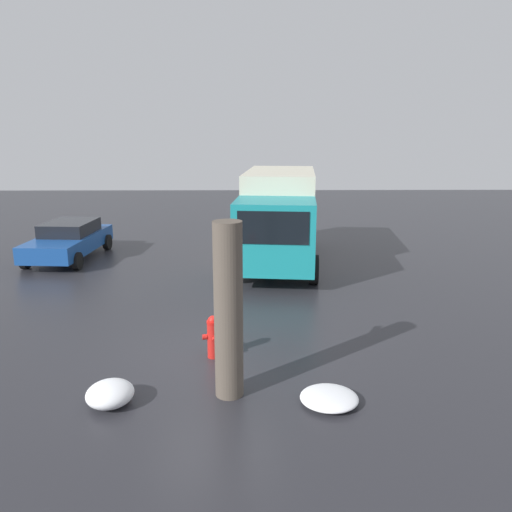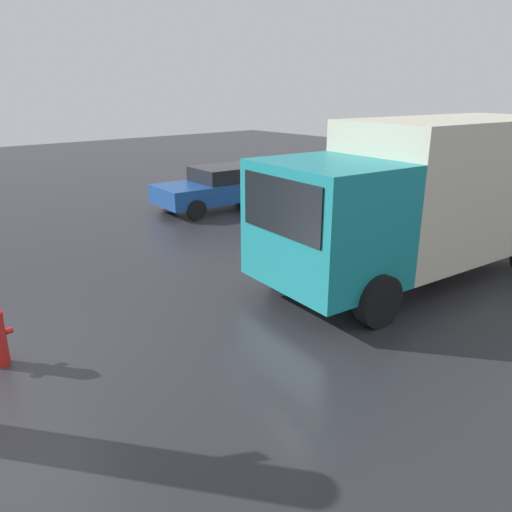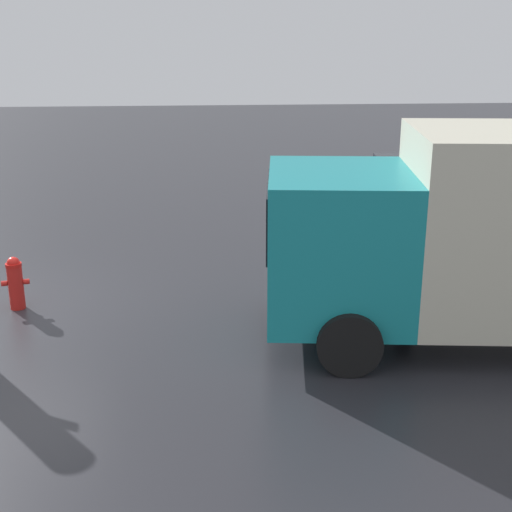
{
  "view_description": "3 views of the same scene",
  "coord_description": "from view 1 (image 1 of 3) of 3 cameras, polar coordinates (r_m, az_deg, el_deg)",
  "views": [
    {
      "loc": [
        -9.58,
        -0.76,
        4.58
      ],
      "look_at": [
        3.43,
        -0.93,
        1.3
      ],
      "focal_mm": 35.0,
      "sensor_mm": 36.0,
      "label": 1
    },
    {
      "loc": [
        -1.3,
        -7.14,
        3.75
      ],
      "look_at": [
        4.23,
        -0.67,
        0.88
      ],
      "focal_mm": 35.0,
      "sensor_mm": 36.0,
      "label": 2
    },
    {
      "loc": [
        3.22,
        -11.4,
        4.63
      ],
      "look_at": [
        4.02,
        -0.16,
        0.89
      ],
      "focal_mm": 50.0,
      "sensor_mm": 36.0,
      "label": 3
    }
  ],
  "objects": [
    {
      "name": "pedestrian",
      "position": [
        16.24,
        1.45,
        1.41
      ],
      "size": [
        0.4,
        0.4,
        1.84
      ],
      "rotation": [
        0.0,
        0.0,
        4.43
      ],
      "color": "#23232D",
      "rests_on": "ground_plane"
    },
    {
      "name": "ground_plane",
      "position": [
        10.65,
        -4.85,
        -11.4
      ],
      "size": [
        60.0,
        60.0,
        0.0
      ],
      "primitive_type": "plane",
      "color": "#28282D"
    },
    {
      "name": "snow_pile_curbside",
      "position": [
        9.04,
        8.36,
        -15.75
      ],
      "size": [
        0.97,
        1.01,
        0.2
      ],
      "color": "white",
      "rests_on": "ground_plane"
    },
    {
      "name": "delivery_truck",
      "position": [
        17.6,
        2.65,
        4.75
      ],
      "size": [
        7.21,
        3.24,
        3.18
      ],
      "rotation": [
        0.0,
        0.0,
        1.47
      ],
      "color": "teal",
      "rests_on": "ground_plane"
    },
    {
      "name": "parked_car",
      "position": [
        19.55,
        -20.59,
        1.78
      ],
      "size": [
        4.47,
        2.25,
        1.35
      ],
      "rotation": [
        0.0,
        0.0,
        1.5
      ],
      "color": "#194793",
      "rests_on": "ground_plane"
    },
    {
      "name": "tree_trunk",
      "position": [
        8.62,
        -3.17,
        -6.24
      ],
      "size": [
        0.76,
        0.5,
        3.14
      ],
      "color": "brown",
      "rests_on": "ground_plane"
    },
    {
      "name": "snow_pile_by_hydrant",
      "position": [
        9.23,
        -16.34,
        -14.86
      ],
      "size": [
        0.86,
        0.82,
        0.39
      ],
      "color": "white",
      "rests_on": "ground_plane"
    },
    {
      "name": "fire_hydrant",
      "position": [
        10.45,
        -4.93,
        -9.09
      ],
      "size": [
        0.46,
        0.36,
        0.91
      ],
      "rotation": [
        0.0,
        0.0,
        1.76
      ],
      "color": "red",
      "rests_on": "ground_plane"
    }
  ]
}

